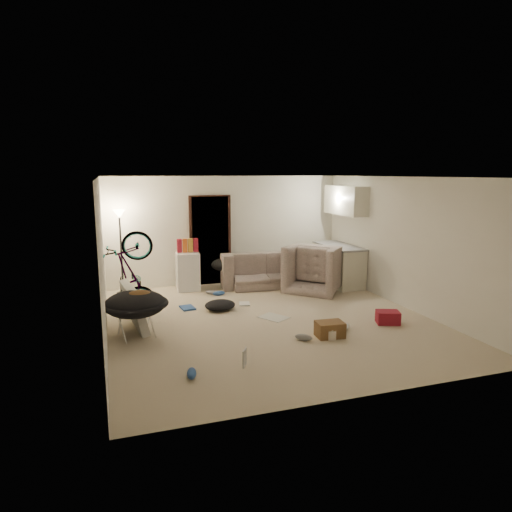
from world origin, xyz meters
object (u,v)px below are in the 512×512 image
object	(u,v)px
juicer	(332,334)
mini_fridge	(188,271)
sofa	(264,272)
armchair	(318,273)
drink_case_b	(388,317)
drink_case_a	(330,329)
tv_box	(134,307)
saucer_chair	(136,310)
bicycle	(132,293)
kitchen_counter	(339,265)
floor_lamp	(120,234)

from	to	relation	value
juicer	mini_fridge	bearing A→B (deg)	112.97
sofa	armchair	world-z (taller)	armchair
drink_case_b	armchair	bearing A→B (deg)	112.79
armchair	drink_case_a	size ratio (longest dim) A/B	2.70
tv_box	juicer	size ratio (longest dim) A/B	5.28
saucer_chair	tv_box	world-z (taller)	tv_box
bicycle	drink_case_a	size ratio (longest dim) A/B	3.70
sofa	juicer	distance (m)	3.68
kitchen_counter	saucer_chair	bearing A→B (deg)	-155.83
mini_fridge	saucer_chair	size ratio (longest dim) A/B	0.80
drink_case_b	floor_lamp	bearing A→B (deg)	161.09
drink_case_a	drink_case_b	size ratio (longest dim) A/B	1.13
saucer_chair	tv_box	bearing A→B (deg)	90.00
juicer	floor_lamp	bearing A→B (deg)	127.68
bicycle	saucer_chair	bearing A→B (deg)	-172.54
bicycle	tv_box	distance (m)	0.73
kitchen_counter	tv_box	world-z (taller)	kitchen_counter
floor_lamp	mini_fridge	world-z (taller)	floor_lamp
sofa	drink_case_a	size ratio (longest dim) A/B	4.76
tv_box	juicer	distance (m)	3.27
drink_case_b	drink_case_a	bearing A→B (deg)	-147.61
saucer_chair	juicer	size ratio (longest dim) A/B	4.93
drink_case_a	drink_case_b	world-z (taller)	drink_case_a
kitchen_counter	drink_case_a	bearing A→B (deg)	-120.30
saucer_chair	armchair	bearing A→B (deg)	24.24
armchair	bicycle	distance (m)	4.12
bicycle	armchair	bearing A→B (deg)	-73.13
kitchen_counter	armchair	size ratio (longest dim) A/B	1.29
bicycle	mini_fridge	size ratio (longest dim) A/B	1.91
armchair	mini_fridge	bearing A→B (deg)	28.51
armchair	bicycle	xyz separation A→B (m)	(-4.06, -0.67, 0.04)
saucer_chair	juicer	world-z (taller)	saucer_chair
sofa	bicycle	xyz separation A→B (m)	(-3.04, -1.42, 0.12)
sofa	armchair	distance (m)	1.27
armchair	drink_case_b	size ratio (longest dim) A/B	3.04
sofa	drink_case_b	xyz separation A→B (m)	(1.14, -3.28, -0.19)
bicycle	tv_box	size ratio (longest dim) A/B	1.43
sofa	mini_fridge	world-z (taller)	mini_fridge
floor_lamp	drink_case_b	distance (m)	5.64
armchair	bicycle	bearing A→B (deg)	54.88
tv_box	drink_case_a	world-z (taller)	tv_box
sofa	armchair	xyz separation A→B (m)	(1.03, -0.74, 0.08)
saucer_chair	floor_lamp	bearing A→B (deg)	92.07
floor_lamp	armchair	size ratio (longest dim) A/B	1.56
sofa	bicycle	bearing A→B (deg)	28.66
bicycle	saucer_chair	xyz separation A→B (m)	(0.00, -1.16, 0.02)
tv_box	drink_case_a	xyz separation A→B (m)	(2.92, -1.40, -0.24)
kitchen_counter	saucer_chair	world-z (taller)	kitchen_counter
armchair	drink_case_b	distance (m)	2.55
drink_case_a	tv_box	bearing A→B (deg)	158.97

